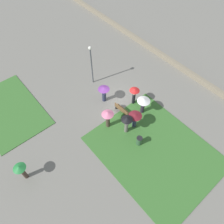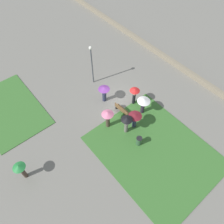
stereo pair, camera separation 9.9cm
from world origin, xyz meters
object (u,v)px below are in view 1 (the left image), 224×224
(crowd_person_white, at_px, (143,102))
(crowd_person_red, at_px, (134,93))
(crowd_person_purple, at_px, (104,91))
(crowd_person_black, at_px, (127,122))
(crowd_person_maroon, at_px, (135,118))
(lamp_post, at_px, (91,61))
(trash_bin, at_px, (139,141))
(park_bench, at_px, (122,110))
(lone_walker_mid_plaza, at_px, (21,170))
(crowd_person_pink, at_px, (108,116))

(crowd_person_white, bearing_deg, crowd_person_red, 147.93)
(crowd_person_purple, height_order, crowd_person_black, crowd_person_black)
(crowd_person_maroon, distance_m, crowd_person_purple, 4.01)
(crowd_person_purple, bearing_deg, crowd_person_black, -31.61)
(crowd_person_maroon, relative_size, crowd_person_black, 0.85)
(lamp_post, height_order, crowd_person_black, lamp_post)
(trash_bin, bearing_deg, park_bench, -17.86)
(trash_bin, xyz_separation_m, lone_walker_mid_plaza, (3.45, 8.44, 0.83))
(crowd_person_purple, bearing_deg, crowd_person_maroon, -18.62)
(trash_bin, height_order, crowd_person_red, crowd_person_red)
(crowd_person_black, xyz_separation_m, lone_walker_mid_plaza, (1.86, 8.47, -0.13))
(crowd_person_purple, bearing_deg, park_bench, -13.90)
(park_bench, distance_m, lamp_post, 5.45)
(crowd_person_purple, distance_m, lone_walker_mid_plaza, 9.49)
(lamp_post, bearing_deg, crowd_person_pink, 156.14)
(trash_bin, distance_m, crowd_person_white, 3.51)
(crowd_person_pink, bearing_deg, crowd_person_white, 179.81)
(crowd_person_pink, xyz_separation_m, crowd_person_white, (-0.82, -3.38, -0.03))
(crowd_person_black, distance_m, crowd_person_red, 3.28)
(crowd_person_maroon, xyz_separation_m, lone_walker_mid_plaza, (1.90, 9.38, 0.08))
(trash_bin, distance_m, crowd_person_red, 4.50)
(trash_bin, relative_size, lone_walker_mid_plaza, 0.51)
(crowd_person_pink, height_order, crowd_person_maroon, crowd_person_pink)
(lamp_post, xyz_separation_m, crowd_person_white, (-6.01, -1.09, -1.40))
(lamp_post, relative_size, crowd_person_white, 2.36)
(crowd_person_maroon, bearing_deg, lamp_post, -178.96)
(crowd_person_purple, bearing_deg, trash_bin, -28.64)
(crowd_person_black, bearing_deg, crowd_person_red, -28.35)
(lone_walker_mid_plaza, bearing_deg, lamp_post, 153.72)
(trash_bin, relative_size, crowd_person_maroon, 0.55)
(park_bench, height_order, trash_bin, trash_bin)
(crowd_person_maroon, bearing_deg, park_bench, -178.60)
(crowd_person_white, bearing_deg, park_bench, -152.57)
(park_bench, relative_size, lamp_post, 0.38)
(park_bench, height_order, crowd_person_red, crowd_person_red)
(crowd_person_red, bearing_deg, crowd_person_purple, 161.71)
(crowd_person_pink, xyz_separation_m, crowd_person_purple, (2.53, -1.63, -0.14))
(park_bench, distance_m, crowd_person_maroon, 1.92)
(crowd_person_red, height_order, lone_walker_mid_plaza, crowd_person_red)
(crowd_person_maroon, bearing_deg, lone_walker_mid_plaza, -95.70)
(lamp_post, xyz_separation_m, crowd_person_maroon, (-6.66, 0.55, -1.58))
(trash_bin, height_order, crowd_person_maroon, crowd_person_maroon)
(crowd_person_white, distance_m, lone_walker_mid_plaza, 11.08)
(lamp_post, bearing_deg, park_bench, 175.16)
(crowd_person_purple, relative_size, crowd_person_white, 0.98)
(crowd_person_pink, distance_m, crowd_person_maroon, 2.29)
(lamp_post, xyz_separation_m, crowd_person_black, (-6.62, 1.46, -1.37))
(trash_bin, relative_size, crowd_person_pink, 0.47)
(crowd_person_purple, xyz_separation_m, crowd_person_red, (-2.06, -1.89, 0.05))
(lamp_post, height_order, crowd_person_pink, lamp_post)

